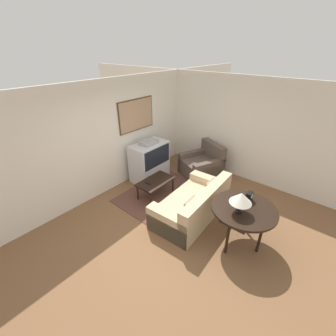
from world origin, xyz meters
TOP-DOWN VIEW (x-y plane):
  - ground_plane at (0.00, 0.00)m, footprint 12.00×12.00m
  - wall_back at (0.02, 2.13)m, footprint 12.00×0.10m
  - wall_right at (2.63, 0.00)m, footprint 0.06×12.00m
  - area_rug at (0.50, 0.91)m, footprint 2.10×1.54m
  - tv at (0.87, 1.67)m, footprint 1.02×0.61m
  - couch at (0.34, -0.15)m, footprint 1.90×1.06m
  - armchair at (1.98, 0.68)m, footprint 1.26×1.24m
  - coffee_table at (0.36, 0.98)m, footprint 0.91×0.53m
  - console_table at (0.27, -1.24)m, footprint 1.14×1.14m
  - table_lamp at (0.10, -1.21)m, footprint 0.37×0.37m
  - mantel_clock at (0.53, -1.21)m, footprint 0.15×0.10m
  - remote at (0.15, 1.04)m, footprint 0.05×0.16m

SIDE VIEW (x-z plane):
  - ground_plane at x=0.00m, z-range 0.00..0.00m
  - area_rug at x=0.50m, z-range 0.00..0.01m
  - couch at x=0.34m, z-range -0.11..0.68m
  - armchair at x=1.98m, z-range -0.16..0.76m
  - coffee_table at x=0.36m, z-range 0.17..0.60m
  - remote at x=0.15m, z-range 0.43..0.45m
  - tv at x=0.87m, z-range -0.03..1.10m
  - console_table at x=0.27m, z-range 0.34..1.15m
  - mantel_clock at x=0.53m, z-range 0.81..0.98m
  - table_lamp at x=0.10m, z-range 0.91..1.30m
  - wall_right at x=2.63m, z-range 0.00..2.70m
  - wall_back at x=0.02m, z-range 0.01..2.71m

